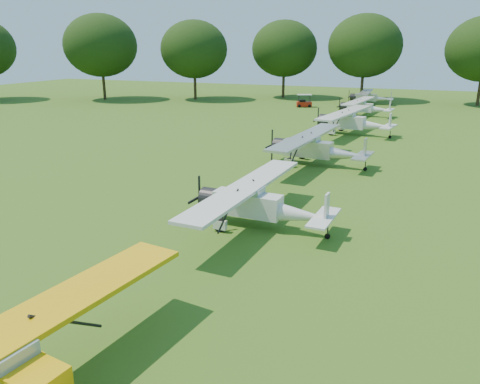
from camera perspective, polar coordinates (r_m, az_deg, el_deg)
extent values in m
plane|color=#2D5816|center=(22.23, -0.72, -4.23)|extent=(160.00, 160.00, 0.00)
cylinder|color=#322513|center=(75.77, 27.16, 11.06)|extent=(0.44, 0.44, 4.51)
cylinder|color=#322513|center=(76.69, 14.65, 12.51)|extent=(0.44, 0.44, 4.74)
ellipsoid|color=black|center=(76.47, 14.99, 16.83)|extent=(11.05, 11.05, 9.39)
cylinder|color=#322513|center=(79.16, 5.31, 13.03)|extent=(0.44, 0.44, 4.49)
ellipsoid|color=black|center=(78.94, 5.43, 17.00)|extent=(10.47, 10.47, 8.90)
cylinder|color=#322513|center=(76.26, -5.50, 12.85)|extent=(0.44, 0.44, 4.44)
ellipsoid|color=black|center=(76.03, -5.62, 16.92)|extent=(10.36, 10.36, 8.80)
cylinder|color=#322513|center=(78.69, -16.26, 12.51)|extent=(0.44, 0.44, 4.77)
ellipsoid|color=black|center=(78.48, -16.64, 16.75)|extent=(11.14, 11.14, 9.47)
cube|color=#E0A709|center=(12.48, -26.84, -19.28)|extent=(3.53, 1.48, 1.12)
cylinder|color=black|center=(14.10, -23.75, -18.23)|extent=(0.66, 0.26, 0.64)
cube|color=silver|center=(22.01, 0.94, -1.47)|extent=(3.32, 1.15, 1.07)
cone|color=silver|center=(21.16, 7.77, -2.87)|extent=(2.91, 1.07, 0.92)
cube|color=#8CA5B2|center=(21.88, 0.70, -0.04)|extent=(1.68, 1.03, 0.56)
cylinder|color=black|center=(22.83, -3.51, -0.80)|extent=(0.98, 1.11, 1.06)
cube|color=black|center=(23.14, -4.95, -0.58)|extent=(0.07, 0.13, 2.14)
cube|color=silver|center=(21.80, 0.70, 0.60)|extent=(2.07, 10.89, 0.14)
cube|color=silver|center=(20.73, 10.52, -1.94)|extent=(0.13, 0.57, 1.33)
cube|color=silver|center=(20.91, 10.18, -3.09)|extent=(1.02, 2.90, 0.09)
cylinder|color=black|center=(21.53, -2.45, -4.10)|extent=(0.62, 0.20, 0.61)
cylinder|color=black|center=(23.68, 0.39, -2.05)|extent=(0.62, 0.20, 0.61)
cylinder|color=black|center=(21.17, 10.60, -5.32)|extent=(0.25, 0.09, 0.25)
cube|color=silver|center=(33.96, 8.27, 5.26)|extent=(3.58, 1.35, 1.15)
cone|color=silver|center=(33.19, 13.09, 4.41)|extent=(3.14, 1.26, 0.99)
cube|color=#8CA5B2|center=(33.87, 8.14, 6.27)|extent=(1.84, 1.16, 0.60)
cylinder|color=black|center=(34.67, 5.01, 5.62)|extent=(1.08, 1.22, 1.14)
cube|color=black|center=(34.93, 3.92, 5.74)|extent=(0.08, 0.14, 2.30)
cube|color=silver|center=(33.82, 8.16, 6.73)|extent=(2.63, 11.70, 0.15)
cube|color=silver|center=(32.83, 15.01, 5.11)|extent=(0.16, 0.61, 1.42)
cube|color=silver|center=(32.96, 14.76, 4.30)|extent=(1.20, 3.14, 0.10)
cylinder|color=black|center=(33.17, 6.00, 3.60)|extent=(0.67, 0.23, 0.66)
cylinder|color=black|center=(35.68, 7.61, 4.52)|extent=(0.67, 0.23, 0.66)
cylinder|color=black|center=(33.12, 15.00, 2.72)|extent=(0.27, 0.11, 0.26)
cube|color=silver|center=(46.64, 12.79, 8.34)|extent=(3.72, 1.60, 1.18)
cone|color=silver|center=(45.83, 16.40, 7.70)|extent=(3.26, 1.48, 1.01)
cube|color=#8CA5B2|center=(46.58, 12.71, 9.10)|extent=(1.93, 1.29, 0.62)
cylinder|color=black|center=(47.33, 10.32, 8.61)|extent=(1.18, 1.31, 1.17)
cube|color=black|center=(47.58, 9.48, 8.70)|extent=(0.09, 0.14, 2.36)
cube|color=silver|center=(46.54, 12.73, 9.44)|extent=(3.42, 12.02, 0.16)
cube|color=silver|center=(45.49, 17.84, 8.22)|extent=(0.20, 0.63, 1.46)
cube|color=silver|center=(45.59, 17.64, 7.61)|extent=(1.42, 3.25, 0.10)
cylinder|color=black|center=(45.74, 11.09, 7.20)|extent=(0.69, 0.28, 0.67)
cylinder|color=black|center=(48.36, 12.24, 7.67)|extent=(0.69, 0.28, 0.67)
cylinder|color=black|center=(45.70, 17.81, 6.43)|extent=(0.28, 0.13, 0.27)
cube|color=silver|center=(59.49, 14.35, 9.96)|extent=(3.21, 1.28, 1.03)
cone|color=silver|center=(58.91, 16.85, 9.55)|extent=(2.82, 1.19, 0.88)
cube|color=#8CA5B2|center=(59.45, 14.29, 10.49)|extent=(1.66, 1.07, 0.54)
cylinder|color=black|center=(59.97, 12.61, 10.14)|extent=(0.99, 1.11, 1.02)
cube|color=black|center=(60.15, 12.02, 10.20)|extent=(0.07, 0.12, 2.05)
cube|color=silver|center=(59.42, 14.31, 10.72)|extent=(2.61, 10.45, 0.14)
cube|color=silver|center=(58.66, 17.83, 9.92)|extent=(0.16, 0.55, 1.27)
cube|color=silver|center=(58.74, 17.70, 9.50)|extent=(1.14, 2.81, 0.09)
cylinder|color=black|center=(58.61, 13.24, 9.21)|extent=(0.60, 0.22, 0.59)
cylinder|color=black|center=(60.95, 13.87, 9.47)|extent=(0.60, 0.22, 0.59)
cylinder|color=black|center=(58.81, 17.81, 8.70)|extent=(0.24, 0.10, 0.23)
cube|color=silver|center=(71.71, 15.09, 11.07)|extent=(3.08, 1.02, 1.00)
cone|color=silver|center=(71.56, 17.16, 10.78)|extent=(2.69, 0.96, 0.86)
cube|color=#8CA5B2|center=(71.67, 15.05, 11.50)|extent=(1.55, 0.93, 0.52)
cylinder|color=black|center=(71.89, 13.63, 11.20)|extent=(0.89, 1.02, 0.99)
cube|color=black|center=(71.96, 13.14, 11.23)|extent=(0.06, 0.12, 2.00)
cube|color=silver|center=(71.65, 15.06, 11.68)|extent=(1.77, 10.12, 0.13)
cube|color=silver|center=(71.47, 17.96, 11.08)|extent=(0.12, 0.53, 1.24)
cube|color=silver|center=(71.52, 17.86, 10.75)|extent=(0.91, 2.69, 0.09)
cylinder|color=black|center=(70.68, 14.33, 10.46)|extent=(0.58, 0.17, 0.57)
cylinder|color=black|center=(73.03, 14.53, 10.66)|extent=(0.58, 0.17, 0.57)
cylinder|color=black|center=(71.60, 17.95, 10.11)|extent=(0.23, 0.08, 0.23)
cube|color=red|center=(66.87, 7.81, 10.58)|extent=(2.32, 1.81, 0.65)
cube|color=black|center=(66.79, 7.58, 10.91)|extent=(1.16, 1.27, 0.42)
cube|color=silver|center=(66.74, 7.85, 11.67)|extent=(2.27, 1.86, 0.07)
cylinder|color=black|center=(66.24, 7.26, 10.35)|extent=(0.43, 0.27, 0.41)
cylinder|color=black|center=(67.38, 7.14, 10.48)|extent=(0.43, 0.27, 0.41)
cylinder|color=black|center=(66.43, 8.47, 10.32)|extent=(0.43, 0.27, 0.41)
cylinder|color=black|center=(67.56, 8.33, 10.45)|extent=(0.43, 0.27, 0.41)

